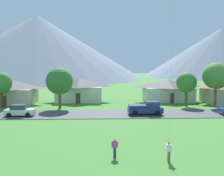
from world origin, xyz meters
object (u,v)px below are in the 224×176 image
(tree_near_right, at_px, (187,83))
(house_left_center, at_px, (11,91))
(house_rightmost, at_px, (168,90))
(pickup_truck_navy_west_side, at_px, (146,108))
(parked_car_white_mid_east, at_px, (20,111))
(tree_left_of_center, at_px, (59,81))
(watcher_person, at_px, (115,147))
(tree_near_left, at_px, (216,76))
(tree_right_of_center, at_px, (1,83))
(house_right_center, at_px, (79,89))

(tree_near_right, bearing_deg, house_left_center, 172.71)
(house_rightmost, distance_m, pickup_truck_navy_west_side, 16.71)
(house_left_center, height_order, parked_car_white_mid_east, house_left_center)
(tree_left_of_center, bearing_deg, parked_car_white_mid_east, -125.93)
(watcher_person, bearing_deg, tree_near_left, 53.56)
(tree_near_left, xyz_separation_m, tree_right_of_center, (-38.19, 0.09, -1.15))
(parked_car_white_mid_east, bearing_deg, house_right_center, 64.96)
(house_rightmost, distance_m, tree_near_right, 7.37)
(tree_left_of_center, distance_m, pickup_truck_navy_west_side, 15.80)
(house_rightmost, bearing_deg, parked_car_white_mid_east, -149.00)
(watcher_person, bearing_deg, parked_car_white_mid_east, 125.66)
(house_right_center, bearing_deg, tree_right_of_center, -148.33)
(house_rightmost, xyz_separation_m, parked_car_white_mid_east, (-25.90, -15.56, -1.46))
(tree_left_of_center, xyz_separation_m, tree_right_of_center, (-10.41, 1.28, -0.35))
(tree_right_of_center, distance_m, watcher_person, 32.61)
(house_left_center, distance_m, pickup_truck_navy_west_side, 27.41)
(tree_left_of_center, distance_m, watcher_person, 26.79)
(house_rightmost, relative_size, tree_right_of_center, 1.65)
(tree_near_right, height_order, watcher_person, tree_near_right)
(house_rightmost, distance_m, tree_left_of_center, 22.90)
(house_right_center, relative_size, watcher_person, 5.93)
(house_left_center, bearing_deg, house_rightmost, 4.84)
(house_right_center, bearing_deg, tree_left_of_center, -105.67)
(watcher_person, bearing_deg, tree_right_of_center, 125.29)
(house_rightmost, height_order, tree_right_of_center, tree_right_of_center)
(house_left_center, xyz_separation_m, house_right_center, (12.99, 3.18, 0.07))
(house_left_center, bearing_deg, watcher_person, -59.18)
(tree_left_of_center, bearing_deg, pickup_truck_navy_west_side, -24.29)
(pickup_truck_navy_west_side, bearing_deg, house_right_center, 126.06)
(parked_car_white_mid_east, relative_size, watcher_person, 2.53)
(house_left_center, distance_m, tree_left_of_center, 12.28)
(house_rightmost, height_order, watcher_person, house_rightmost)
(tree_right_of_center, xyz_separation_m, tree_near_right, (33.10, 0.63, -0.07))
(house_left_center, distance_m, parked_car_white_mid_east, 14.10)
(tree_left_of_center, bearing_deg, house_right_center, 74.33)
(house_left_center, distance_m, tree_near_left, 38.60)
(pickup_truck_navy_west_side, bearing_deg, parked_car_white_mid_east, -178.65)
(house_right_center, relative_size, pickup_truck_navy_west_side, 1.89)
(pickup_truck_navy_west_side, bearing_deg, tree_right_of_center, 162.70)
(house_left_center, bearing_deg, parked_car_white_mid_east, -67.03)
(house_right_center, height_order, tree_near_right, tree_near_right)
(tree_near_left, bearing_deg, house_right_center, 162.09)
(house_right_center, height_order, tree_right_of_center, tree_right_of_center)
(house_left_center, relative_size, tree_near_left, 1.22)
(house_left_center, height_order, watcher_person, house_left_center)
(house_right_center, bearing_deg, house_left_center, -166.25)
(tree_near_right, distance_m, parked_car_white_mid_east, 29.13)
(house_left_center, relative_size, pickup_truck_navy_west_side, 1.84)
(tree_right_of_center, xyz_separation_m, watcher_person, (18.72, -26.46, -3.53))
(pickup_truck_navy_west_side, bearing_deg, house_left_center, 152.92)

